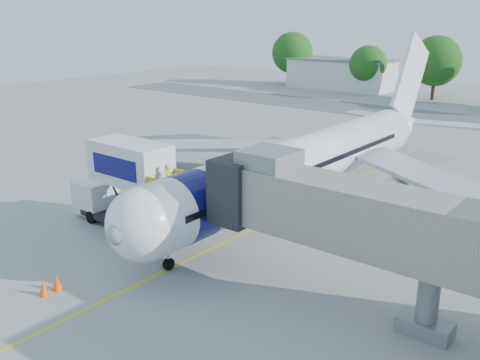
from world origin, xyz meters
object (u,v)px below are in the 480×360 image
Objects in this scene: jet_bridge at (333,212)px; catering_hiloader at (125,185)px; ground_tug at (98,333)px; aircraft at (310,161)px.

jet_bridge reaches higher than catering_hiloader.
catering_hiloader reaches higher than ground_tug.
catering_hiloader is (-6.27, -11.12, -0.19)m from aircraft.
jet_bridge is 11.00m from ground_tug.
aircraft is 11.82× the size of ground_tug.
jet_bridge reaches higher than ground_tug.
catering_hiloader is (-14.27, -0.00, -1.59)m from jet_bridge.
catering_hiloader is 12.94m from ground_tug.
aircraft is at bearing 125.70° from jet_bridge.
ground_tug is (9.09, -8.98, -2.09)m from catering_hiloader.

